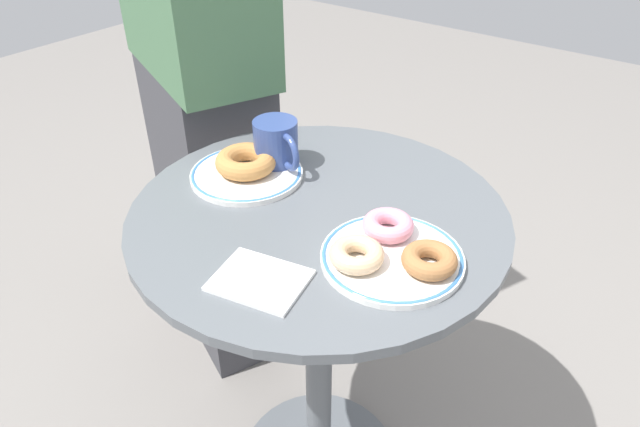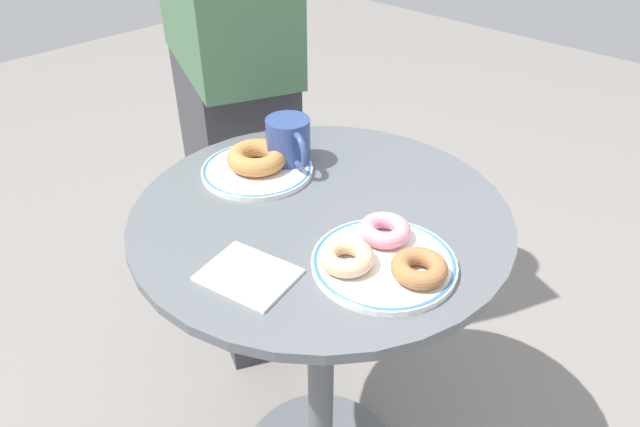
% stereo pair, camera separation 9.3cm
% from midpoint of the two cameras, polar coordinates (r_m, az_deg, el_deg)
% --- Properties ---
extents(cafe_table, '(0.65, 0.65, 0.76)m').
position_cam_midpoint_polar(cafe_table, '(1.14, -2.51, -10.93)').
color(cafe_table, '#565B60').
rests_on(cafe_table, ground).
extents(plate_left, '(0.21, 0.21, 0.01)m').
position_cam_midpoint_polar(plate_left, '(1.07, -9.86, 3.89)').
color(plate_left, white).
rests_on(plate_left, cafe_table).
extents(plate_right, '(0.22, 0.22, 0.01)m').
position_cam_midpoint_polar(plate_right, '(0.85, 4.17, -4.52)').
color(plate_right, white).
rests_on(plate_right, cafe_table).
extents(donut_old_fashioned, '(0.16, 0.16, 0.03)m').
position_cam_midpoint_polar(donut_old_fashioned, '(1.06, -9.97, 5.10)').
color(donut_old_fashioned, '#BC7F42').
rests_on(donut_old_fashioned, plate_left).
extents(donut_cinnamon, '(0.09, 0.09, 0.03)m').
position_cam_midpoint_polar(donut_cinnamon, '(0.82, 7.78, -4.76)').
color(donut_cinnamon, '#A36B3D').
rests_on(donut_cinnamon, plate_right).
extents(donut_pink_frosted, '(0.11, 0.11, 0.03)m').
position_cam_midpoint_polar(donut_pink_frosted, '(0.89, 3.98, -1.23)').
color(donut_pink_frosted, pink).
rests_on(donut_pink_frosted, plate_right).
extents(donut_glazed, '(0.09, 0.09, 0.03)m').
position_cam_midpoint_polar(donut_glazed, '(0.83, 0.49, -4.26)').
color(donut_glazed, '#E0B789').
rests_on(donut_glazed, plate_right).
extents(paper_napkin, '(0.15, 0.13, 0.01)m').
position_cam_midpoint_polar(paper_napkin, '(0.83, -9.31, -6.76)').
color(paper_napkin, white).
rests_on(paper_napkin, cafe_table).
extents(coffee_mug, '(0.12, 0.08, 0.09)m').
position_cam_midpoint_polar(coffee_mug, '(1.07, -6.84, 6.81)').
color(coffee_mug, '#334784').
rests_on(coffee_mug, cafe_table).
extents(person_figure, '(0.50, 0.38, 1.65)m').
position_cam_midpoint_polar(person_figure, '(1.41, -13.72, 12.94)').
color(person_figure, '#3D3D42').
rests_on(person_figure, ground).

